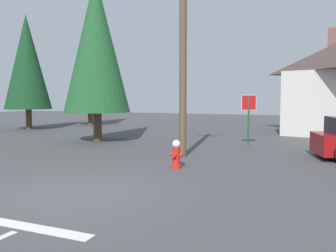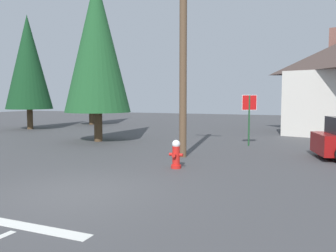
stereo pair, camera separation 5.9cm
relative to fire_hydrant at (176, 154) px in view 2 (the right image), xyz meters
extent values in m
cube|color=#424244|center=(-1.23, -3.56, -0.50)|extent=(80.00, 80.00, 0.10)
cylinder|color=red|center=(0.00, 0.00, -0.40)|extent=(0.33, 0.33, 0.11)
cylinder|color=red|center=(0.00, 0.00, -0.04)|extent=(0.24, 0.24, 0.61)
sphere|color=white|center=(0.00, 0.00, 0.34)|extent=(0.27, 0.27, 0.27)
cylinder|color=red|center=(-0.18, 0.00, -0.01)|extent=(0.11, 0.10, 0.10)
cylinder|color=red|center=(0.18, 0.00, -0.01)|extent=(0.11, 0.10, 0.10)
cylinder|color=red|center=(0.00, -0.17, -0.01)|extent=(0.12, 0.11, 0.12)
cylinder|color=brown|center=(-0.54, 2.12, 3.45)|extent=(0.28, 0.28, 7.80)
cylinder|color=#1E4C28|center=(1.30, 6.19, 0.74)|extent=(0.08, 0.08, 2.39)
cube|color=white|center=(1.30, 6.19, 1.59)|extent=(0.64, 0.36, 0.72)
cube|color=red|center=(1.30, 6.19, 1.59)|extent=(0.61, 0.35, 0.68)
cube|color=brown|center=(5.29, 15.27, 5.25)|extent=(0.72, 0.72, 2.24)
cylinder|color=black|center=(4.62, 4.79, -0.13)|extent=(0.67, 0.37, 0.64)
cylinder|color=#4C3823|center=(-14.81, 9.02, 0.28)|extent=(0.41, 0.41, 1.46)
cone|color=#143D1E|center=(-14.81, 9.02, 4.35)|extent=(3.26, 3.26, 6.67)
cylinder|color=#4C3823|center=(-6.25, 4.93, 0.31)|extent=(0.42, 0.42, 1.53)
cone|color=#1E5128|center=(-6.25, 4.93, 4.55)|extent=(3.39, 3.39, 6.96)
cylinder|color=#4C3823|center=(-13.20, 14.33, 0.30)|extent=(0.42, 0.42, 1.51)
cone|color=#1E5128|center=(-13.20, 14.33, 4.49)|extent=(3.35, 3.35, 6.87)
camera|label=1|loc=(3.92, -10.36, 1.83)|focal=37.12mm
camera|label=2|loc=(3.98, -10.34, 1.83)|focal=37.12mm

